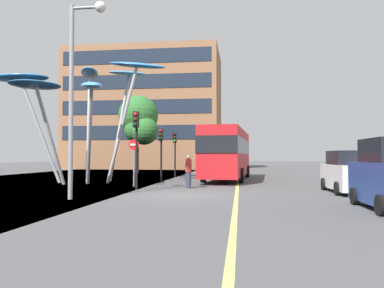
% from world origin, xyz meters
% --- Properties ---
extents(ground, '(120.00, 240.00, 0.10)m').
position_xyz_m(ground, '(-0.66, 0.00, -0.05)').
color(ground, '#4C4C4F').
extents(red_bus, '(3.32, 11.55, 3.76)m').
position_xyz_m(red_bus, '(1.75, 10.94, 2.05)').
color(red_bus, red).
rests_on(red_bus, ground).
extents(leaf_sculpture, '(11.29, 10.40, 8.19)m').
position_xyz_m(leaf_sculpture, '(-7.29, 6.89, 6.33)').
color(leaf_sculpture, '#9EA0A5').
rests_on(leaf_sculpture, ground).
extents(traffic_light_kerb_near, '(0.28, 0.42, 3.93)m').
position_xyz_m(traffic_light_kerb_near, '(-2.55, 2.25, 2.84)').
color(traffic_light_kerb_near, black).
rests_on(traffic_light_kerb_near, ground).
extents(traffic_light_kerb_far, '(0.28, 0.42, 3.49)m').
position_xyz_m(traffic_light_kerb_far, '(-2.46, 7.88, 2.53)').
color(traffic_light_kerb_far, black).
rests_on(traffic_light_kerb_far, ground).
extents(traffic_light_island_mid, '(0.28, 0.42, 3.60)m').
position_xyz_m(traffic_light_island_mid, '(-2.59, 13.92, 2.61)').
color(traffic_light_island_mid, black).
rests_on(traffic_light_island_mid, ground).
extents(car_parked_mid, '(1.97, 4.33, 1.94)m').
position_xyz_m(car_parked_mid, '(7.68, 2.00, 0.92)').
color(car_parked_mid, silver).
rests_on(car_parked_mid, ground).
extents(street_lamp, '(1.48, 0.44, 7.79)m').
position_xyz_m(street_lamp, '(-3.64, -2.15, 4.93)').
color(street_lamp, gray).
rests_on(street_lamp, ground).
extents(tree_pavement_near, '(4.09, 4.10, 7.67)m').
position_xyz_m(tree_pavement_near, '(-7.09, 19.65, 5.13)').
color(tree_pavement_near, brown).
rests_on(tree_pavement_near, ground).
extents(pedestrian, '(0.34, 0.34, 1.75)m').
position_xyz_m(pedestrian, '(-0.07, 3.59, 0.88)').
color(pedestrian, '#2D3342').
rests_on(pedestrian, ground).
extents(no_entry_sign, '(0.60, 0.12, 2.63)m').
position_xyz_m(no_entry_sign, '(-3.21, 4.20, 1.75)').
color(no_entry_sign, gray).
rests_on(no_entry_sign, ground).
extents(backdrop_building, '(20.81, 11.80, 16.35)m').
position_xyz_m(backdrop_building, '(-10.65, 36.56, 8.18)').
color(backdrop_building, '#8E6042').
rests_on(backdrop_building, ground).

